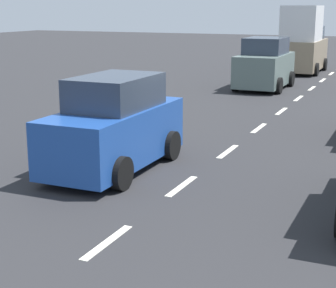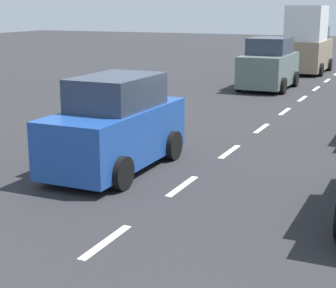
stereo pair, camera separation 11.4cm
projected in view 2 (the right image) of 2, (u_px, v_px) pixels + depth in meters
ground_plane at (304, 98)px, 22.12m from camera, size 96.00×96.00×0.00m
lane_center_line at (322, 84)px, 25.84m from camera, size 0.14×46.40×0.01m
delivery_truck at (308, 43)px, 29.91m from camera, size 2.16×4.60×3.54m
car_oncoming_second at (269, 65)px, 24.24m from camera, size 2.07×3.88×2.20m
car_oncoming_lead at (116, 127)px, 12.26m from camera, size 1.87×3.98×2.06m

